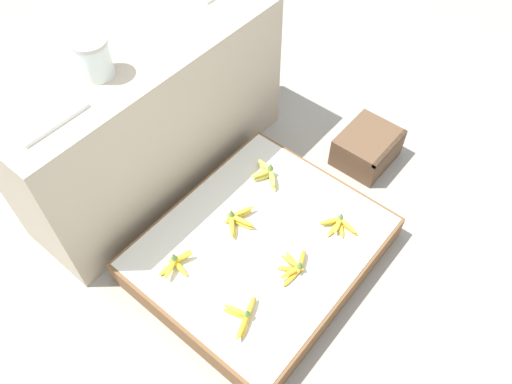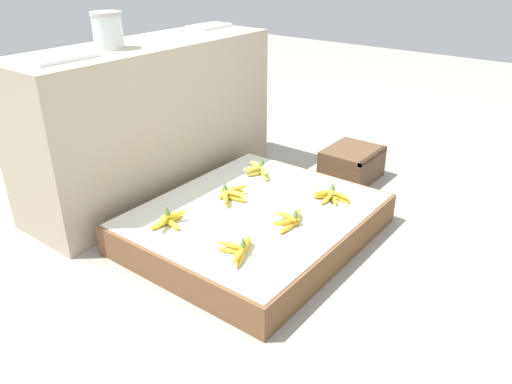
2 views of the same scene
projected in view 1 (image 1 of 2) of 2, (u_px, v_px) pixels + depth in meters
name	position (u px, v px, depth m)	size (l,w,h in m)	color
ground_plane	(260.00, 257.00, 2.48)	(10.00, 10.00, 0.00)	gray
display_platform	(261.00, 249.00, 2.42)	(1.10, 0.93, 0.15)	brown
back_vendor_table	(153.00, 119.00, 2.49)	(1.48, 0.47, 0.82)	tan
wooden_crate	(367.00, 148.00, 2.80)	(0.34, 0.28, 0.19)	brown
banana_bunch_front_left	(244.00, 315.00, 2.10)	(0.21, 0.16, 0.08)	gold
banana_bunch_front_midleft	(295.00, 266.00, 2.25)	(0.22, 0.13, 0.08)	gold
banana_bunch_front_midright	(339.00, 225.00, 2.38)	(0.13, 0.19, 0.08)	gold
banana_bunch_middle_left	(176.00, 263.00, 2.25)	(0.19, 0.12, 0.09)	yellow
banana_bunch_middle_midleft	(237.00, 220.00, 2.40)	(0.21, 0.16, 0.09)	gold
banana_bunch_middle_midright	(267.00, 173.00, 2.57)	(0.13, 0.20, 0.10)	gold
glass_jar	(94.00, 58.00, 2.00)	(0.15, 0.15, 0.17)	silver
foam_tray_dark	(43.00, 114.00, 1.91)	(0.29, 0.19, 0.02)	white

